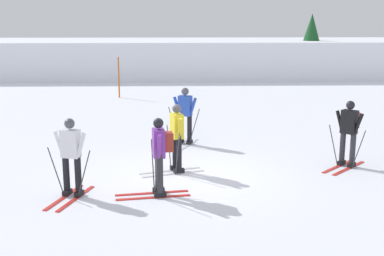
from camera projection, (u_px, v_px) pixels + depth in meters
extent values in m
plane|color=white|center=(189.00, 176.00, 12.47)|extent=(120.00, 120.00, 0.00)
cube|color=white|center=(182.00, 58.00, 32.15)|extent=(80.00, 6.47, 2.21)
cube|color=red|center=(349.00, 168.00, 13.07)|extent=(1.19, 1.20, 0.02)
cube|color=red|center=(339.00, 166.00, 13.26)|extent=(1.19, 1.20, 0.02)
cube|color=black|center=(352.00, 165.00, 13.17)|extent=(0.27, 0.27, 0.10)
cube|color=black|center=(341.00, 163.00, 13.35)|extent=(0.27, 0.27, 0.10)
cylinder|color=#2D2D33|center=(353.00, 147.00, 13.06)|extent=(0.14, 0.14, 0.85)
cylinder|color=#2D2D33|center=(343.00, 145.00, 13.25)|extent=(0.14, 0.14, 0.85)
cube|color=black|center=(349.00, 122.00, 13.02)|extent=(0.44, 0.44, 0.60)
cylinder|color=black|center=(358.00, 124.00, 12.84)|extent=(0.25, 0.24, 0.55)
cylinder|color=black|center=(340.00, 121.00, 13.17)|extent=(0.25, 0.24, 0.55)
sphere|color=black|center=(350.00, 105.00, 12.92)|extent=(0.22, 0.22, 0.22)
cylinder|color=#38383D|center=(359.00, 150.00, 12.86)|extent=(0.24, 0.24, 1.04)
cylinder|color=#38383D|center=(333.00, 145.00, 13.32)|extent=(0.24, 0.24, 1.04)
cube|color=maroon|center=(353.00, 120.00, 13.16)|extent=(0.33, 0.32, 0.40)
cube|color=red|center=(76.00, 198.00, 10.95)|extent=(0.54, 1.56, 0.02)
cube|color=red|center=(64.00, 197.00, 11.02)|extent=(0.54, 1.56, 0.02)
cube|color=black|center=(79.00, 193.00, 11.08)|extent=(0.19, 0.28, 0.10)
cube|color=black|center=(67.00, 192.00, 11.15)|extent=(0.19, 0.28, 0.10)
cylinder|color=black|center=(78.00, 172.00, 10.97)|extent=(0.14, 0.14, 0.85)
cylinder|color=black|center=(66.00, 171.00, 11.04)|extent=(0.14, 0.14, 0.85)
cube|color=white|center=(71.00, 143.00, 10.87)|extent=(0.43, 0.34, 0.60)
cylinder|color=white|center=(81.00, 145.00, 10.79)|extent=(0.27, 0.16, 0.55)
cylinder|color=white|center=(59.00, 143.00, 10.92)|extent=(0.27, 0.16, 0.55)
sphere|color=#4C4C56|center=(69.00, 124.00, 10.78)|extent=(0.22, 0.22, 0.22)
cylinder|color=#38383D|center=(84.00, 175.00, 10.83)|extent=(0.35, 0.13, 1.08)
cylinder|color=#38383D|center=(56.00, 172.00, 11.00)|extent=(0.35, 0.13, 1.08)
cube|color=silver|center=(173.00, 174.00, 12.63)|extent=(1.54, 0.60, 0.02)
cube|color=silver|center=(170.00, 170.00, 12.88)|extent=(1.54, 0.60, 0.02)
cube|color=black|center=(179.00, 171.00, 12.66)|extent=(0.28, 0.20, 0.10)
cube|color=black|center=(175.00, 168.00, 12.92)|extent=(0.28, 0.20, 0.10)
cylinder|color=black|center=(179.00, 152.00, 12.56)|extent=(0.14, 0.14, 0.85)
cylinder|color=black|center=(175.00, 149.00, 12.82)|extent=(0.14, 0.14, 0.85)
cube|color=yellow|center=(177.00, 126.00, 12.55)|extent=(0.35, 0.44, 0.60)
cylinder|color=yellow|center=(179.00, 129.00, 12.32)|extent=(0.17, 0.27, 0.55)
cylinder|color=yellow|center=(173.00, 124.00, 12.78)|extent=(0.17, 0.27, 0.55)
sphere|color=#4C4C56|center=(177.00, 109.00, 12.46)|extent=(0.22, 0.22, 0.22)
cylinder|color=#38383D|center=(177.00, 154.00, 12.35)|extent=(0.13, 0.33, 1.11)
cylinder|color=#38383D|center=(169.00, 147.00, 12.96)|extent=(0.13, 0.33, 1.11)
cube|color=silver|center=(188.00, 145.00, 15.34)|extent=(0.69, 1.52, 0.02)
cube|color=silver|center=(179.00, 144.00, 15.44)|extent=(0.69, 1.52, 0.02)
cube|color=black|center=(190.00, 142.00, 15.47)|extent=(0.21, 0.29, 0.10)
cube|color=black|center=(181.00, 141.00, 15.56)|extent=(0.21, 0.29, 0.10)
cylinder|color=black|center=(190.00, 127.00, 15.36)|extent=(0.14, 0.14, 0.85)
cylinder|color=black|center=(181.00, 126.00, 15.46)|extent=(0.14, 0.14, 0.85)
cube|color=#284CB7|center=(185.00, 106.00, 15.27)|extent=(0.44, 0.37, 0.60)
cylinder|color=#284CB7|center=(193.00, 107.00, 15.17)|extent=(0.27, 0.18, 0.55)
cylinder|color=#284CB7|center=(177.00, 106.00, 15.34)|extent=(0.27, 0.18, 0.55)
sphere|color=#4C4C56|center=(185.00, 91.00, 15.18)|extent=(0.22, 0.22, 0.22)
cylinder|color=#38383D|center=(194.00, 127.00, 15.20)|extent=(0.34, 0.16, 1.13)
cylinder|color=#38383D|center=(174.00, 126.00, 15.43)|extent=(0.34, 0.16, 1.13)
cube|color=red|center=(153.00, 197.00, 11.00)|extent=(1.59, 0.35, 0.02)
cube|color=red|center=(152.00, 193.00, 11.27)|extent=(1.59, 0.35, 0.02)
cube|color=black|center=(160.00, 194.00, 11.02)|extent=(0.28, 0.16, 0.10)
cube|color=black|center=(159.00, 190.00, 11.28)|extent=(0.28, 0.16, 0.10)
cylinder|color=#2D2D33|center=(160.00, 173.00, 10.91)|extent=(0.14, 0.14, 0.85)
cylinder|color=#2D2D33|center=(158.00, 169.00, 11.18)|extent=(0.14, 0.14, 0.85)
cube|color=purple|center=(159.00, 143.00, 10.91)|extent=(0.30, 0.41, 0.60)
cylinder|color=purple|center=(159.00, 147.00, 10.67)|extent=(0.13, 0.27, 0.55)
cylinder|color=purple|center=(156.00, 141.00, 11.15)|extent=(0.13, 0.27, 0.55)
sphere|color=black|center=(158.00, 123.00, 10.81)|extent=(0.22, 0.22, 0.22)
cylinder|color=#38383D|center=(156.00, 174.00, 10.77)|extent=(0.10, 0.46, 1.14)
cylinder|color=#38383D|center=(153.00, 167.00, 11.28)|extent=(0.10, 0.46, 1.14)
cube|color=maroon|center=(168.00, 142.00, 10.94)|extent=(0.22, 0.31, 0.40)
cylinder|color=#C65614|center=(119.00, 78.00, 23.78)|extent=(0.07, 0.07, 1.88)
cylinder|color=#513823|center=(310.00, 73.00, 31.55)|extent=(0.18, 0.18, 0.50)
cone|color=#194C23|center=(311.00, 41.00, 31.14)|extent=(2.00, 2.00, 3.33)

